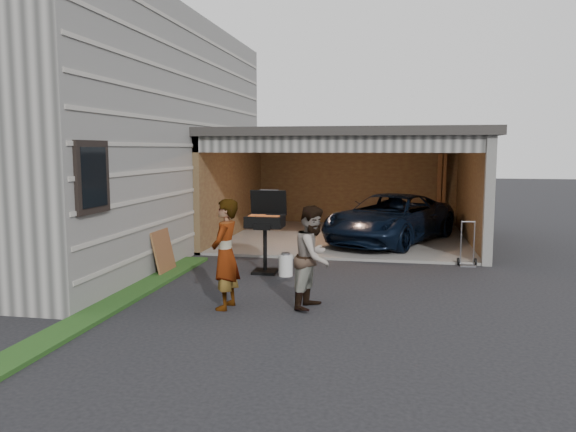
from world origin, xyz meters
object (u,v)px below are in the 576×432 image
object	(u,v)px
propane_tank	(286,265)
hand_truck	(467,257)
bbq_grill	(265,224)
woman	(225,254)
minivan	(390,221)
plywood_panel	(164,252)
man	(313,257)

from	to	relation	value
propane_tank	hand_truck	distance (m)	3.89
bbq_grill	woman	bearing A→B (deg)	-90.57
minivan	plywood_panel	size ratio (longest dim) A/B	5.05
minivan	plywood_panel	distance (m)	6.05
plywood_panel	man	bearing A→B (deg)	-28.93
hand_truck	propane_tank	bearing A→B (deg)	-158.16
minivan	man	distance (m)	6.14
minivan	man	world-z (taller)	man
minivan	propane_tank	distance (m)	4.47
minivan	propane_tank	size ratio (longest dim) A/B	10.74
bbq_grill	plywood_panel	world-z (taller)	bbq_grill
propane_tank	hand_truck	world-z (taller)	hand_truck
propane_tank	hand_truck	size ratio (longest dim) A/B	0.43
bbq_grill	hand_truck	size ratio (longest dim) A/B	1.71
woman	man	xyz separation A→B (m)	(1.30, 0.30, -0.05)
propane_tank	plywood_panel	world-z (taller)	plywood_panel
bbq_grill	hand_truck	bearing A→B (deg)	19.69
plywood_panel	woman	bearing A→B (deg)	-47.43
woman	plywood_panel	size ratio (longest dim) A/B	1.94
minivan	woman	size ratio (longest dim) A/B	2.61
woman	hand_truck	size ratio (longest dim) A/B	1.78
man	plywood_panel	size ratio (longest dim) A/B	1.81
minivan	propane_tank	world-z (taller)	minivan
minivan	woman	distance (m)	6.78
propane_tank	hand_truck	bearing A→B (deg)	24.89
hand_truck	plywood_panel	bearing A→B (deg)	-165.24
propane_tank	bbq_grill	bearing A→B (deg)	154.19
hand_truck	minivan	bearing A→B (deg)	121.27
minivan	hand_truck	world-z (taller)	minivan
minivan	bbq_grill	size ratio (longest dim) A/B	2.72
woman	bbq_grill	bearing A→B (deg)	-177.03
propane_tank	plywood_panel	bearing A→B (deg)	-173.81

